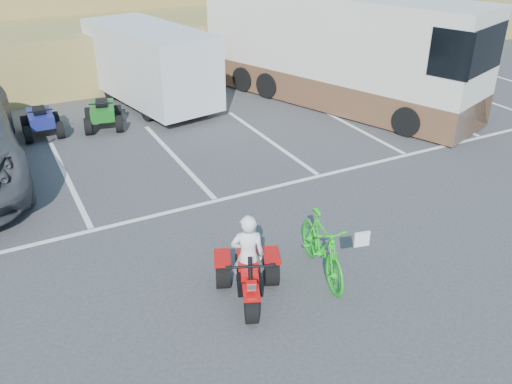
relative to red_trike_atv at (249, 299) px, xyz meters
name	(u,v)px	position (x,y,z in m)	size (l,w,h in m)	color
ground	(269,256)	(0.89, 0.94, 0.00)	(100.00, 100.00, 0.00)	#38383B
parking_stripes	(221,165)	(1.75, 5.01, 0.00)	(28.00, 5.16, 0.01)	white
grass_embankment	(83,30)	(0.89, 16.42, 1.42)	(40.00, 8.50, 3.10)	olive
red_trike_atv	(249,299)	(0.00, 0.00, 0.00)	(1.09, 1.45, 0.94)	red
rider	(248,256)	(0.06, 0.14, 0.75)	(0.55, 0.36, 1.50)	white
green_dirt_bike	(322,246)	(1.43, 0.06, 0.57)	(0.53, 1.89, 1.13)	#14BF19
cargo_trailer	(150,63)	(1.74, 10.41, 1.33)	(3.07, 5.57, 2.46)	silver
rv_motorhome	(336,57)	(7.11, 7.90, 1.47)	(5.51, 9.63, 3.38)	silver
quad_atv_blue	(44,135)	(-1.89, 9.18, 0.00)	(1.03, 1.38, 0.90)	navy
quad_atv_green	(105,127)	(-0.21, 8.97, 0.00)	(1.05, 1.41, 0.92)	#155F19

